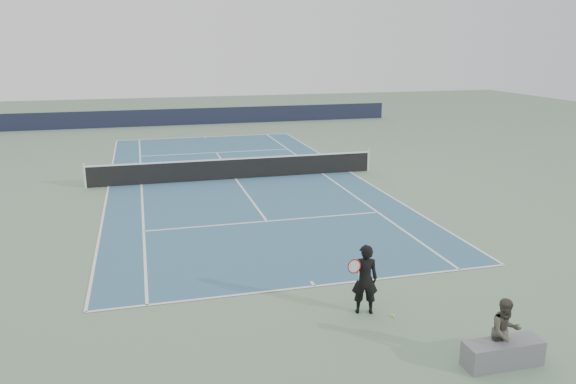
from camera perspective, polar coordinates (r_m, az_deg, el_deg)
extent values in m
plane|color=slate|center=(25.37, -5.35, 1.32)|extent=(80.00, 80.00, 0.00)
cube|color=#345F7C|center=(25.37, -5.35, 1.33)|extent=(10.97, 23.77, 0.01)
cylinder|color=silver|center=(25.05, -19.97, 1.55)|extent=(0.10, 0.10, 1.07)
cylinder|color=silver|center=(27.01, 8.15, 3.23)|extent=(0.10, 0.10, 1.07)
cube|color=black|center=(25.26, -5.37, 2.33)|extent=(12.80, 0.03, 0.90)
cube|color=white|center=(25.17, -5.40, 3.38)|extent=(12.80, 0.04, 0.06)
cube|color=black|center=(42.74, -9.42, 7.58)|extent=(30.00, 0.25, 1.20)
imported|color=black|center=(12.87, 7.79, -8.75)|extent=(0.71, 0.58, 1.64)
torus|color=maroon|center=(12.59, 6.75, -7.50)|extent=(0.34, 0.18, 0.36)
cylinder|color=white|center=(12.59, 6.75, -7.50)|extent=(0.29, 0.14, 0.32)
cylinder|color=white|center=(12.75, 7.17, -8.47)|extent=(0.08, 0.13, 0.27)
sphere|color=#CBE92F|center=(13.10, 10.62, -12.25)|extent=(0.06, 0.06, 0.06)
cube|color=slate|center=(11.84, 20.97, -15.04)|extent=(1.55, 0.55, 0.49)
imported|color=#464338|center=(11.62, 21.18, -13.09)|extent=(0.65, 0.53, 1.32)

